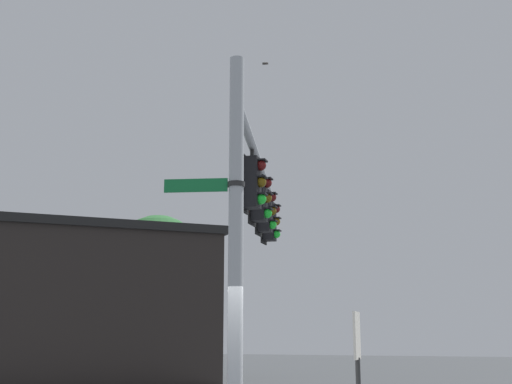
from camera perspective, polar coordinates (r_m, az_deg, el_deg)
name	(u,v)px	position (r m, az deg, el deg)	size (l,w,h in m)	color
signal_pole	(236,244)	(10.24, -1.81, -4.66)	(0.24, 0.24, 6.34)	#ADB2B7
mast_arm	(259,164)	(14.65, 0.25, 2.50)	(0.18, 0.18, 8.09)	#ADB2B7
traffic_light_nearest_pole	(253,182)	(12.98, -0.27, 0.86)	(0.54, 0.49, 1.31)	black
traffic_light_mid_inner	(260,198)	(14.54, 0.36, -0.56)	(0.54, 0.49, 1.31)	black
traffic_light_mid_outer	(266,211)	(16.11, 0.87, -1.71)	(0.54, 0.49, 1.31)	black
traffic_light_arm_end	(270,222)	(17.68, 1.29, -2.65)	(0.54, 0.49, 1.31)	black
street_name_sign	(215,185)	(10.46, -3.70, 0.62)	(0.38, 1.32, 0.22)	#147238
bird_flying	(265,63)	(18.57, 0.83, 11.37)	(0.28, 0.21, 0.09)	#4C4742
storefront_building	(96,304)	(24.92, -14.07, -9.66)	(10.10, 10.31, 5.54)	#282321
tree_by_storefront	(157,261)	(27.13, -8.76, -6.08)	(3.81, 3.81, 6.58)	#4C3823
historical_marker	(358,357)	(10.79, 9.02, -14.32)	(0.60, 0.08, 2.13)	#333333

